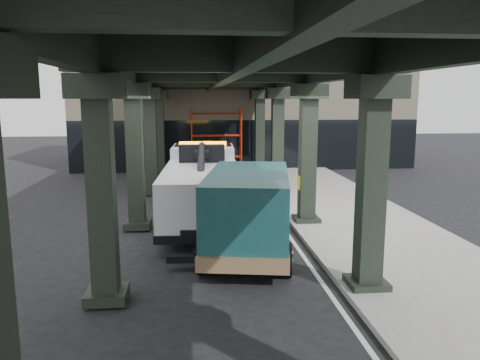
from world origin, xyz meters
TOP-DOWN VIEW (x-y plane):
  - ground at (0.00, 0.00)m, footprint 90.00×90.00m
  - sidewalk at (4.50, 2.00)m, footprint 5.00×40.00m
  - lane_stripe at (1.70, 2.00)m, footprint 0.12×38.00m
  - viaduct at (-0.40, 2.00)m, footprint 7.40×32.00m
  - building at (2.00, 20.00)m, footprint 22.00×10.00m
  - scaffolding at (0.00, 14.64)m, footprint 3.08×0.88m
  - tow_truck at (-1.11, 3.05)m, footprint 2.96×9.04m
  - towed_van at (0.18, -0.80)m, footprint 3.30×6.33m

SIDE VIEW (x-z plane):
  - ground at x=0.00m, z-range 0.00..0.00m
  - lane_stripe at x=1.70m, z-range 0.00..0.01m
  - sidewalk at x=4.50m, z-range 0.00..0.15m
  - towed_van at x=0.18m, z-range 0.09..2.54m
  - tow_truck at x=-1.11m, z-range -0.04..2.89m
  - scaffolding at x=0.00m, z-range 0.11..4.11m
  - building at x=2.00m, z-range 0.00..8.00m
  - viaduct at x=-0.40m, z-range 2.26..8.66m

